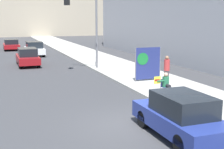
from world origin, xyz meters
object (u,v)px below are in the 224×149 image
at_px(jogger_on_sidewalk, 167,70).
at_px(car_on_road_midblock, 34,49).
at_px(seated_protester, 166,83).
at_px(pedestrian_behind, 145,64).
at_px(traffic_light_pole, 86,17).
at_px(car_on_road_nearest, 28,57).
at_px(car_on_road_distant, 11,45).
at_px(protest_banner, 148,63).
at_px(parked_car_curbside, 181,116).

relative_size(jogger_on_sidewalk, car_on_road_midblock, 0.40).
relative_size(seated_protester, pedestrian_behind, 0.70).
distance_m(seated_protester, traffic_light_pole, 10.08).
distance_m(pedestrian_behind, car_on_road_midblock, 16.96).
height_order(seated_protester, car_on_road_midblock, car_on_road_midblock).
height_order(seated_protester, traffic_light_pole, traffic_light_pole).
height_order(traffic_light_pole, car_on_road_nearest, traffic_light_pole).
xyz_separation_m(pedestrian_behind, car_on_road_nearest, (-6.74, 8.95, -0.24)).
height_order(traffic_light_pole, car_on_road_midblock, traffic_light_pole).
bearing_deg(car_on_road_distant, car_on_road_nearest, -87.43).
height_order(jogger_on_sidewalk, traffic_light_pole, traffic_light_pole).
bearing_deg(car_on_road_nearest, car_on_road_distant, 92.57).
bearing_deg(car_on_road_midblock, car_on_road_nearest, -101.03).
relative_size(protest_banner, car_on_road_distant, 0.47).
bearing_deg(car_on_road_midblock, pedestrian_behind, -71.62).
xyz_separation_m(protest_banner, car_on_road_midblock, (-4.99, 17.22, -0.48)).
bearing_deg(jogger_on_sidewalk, car_on_road_midblock, -97.19).
bearing_deg(protest_banner, car_on_road_nearest, 122.34).
bearing_deg(car_on_road_midblock, car_on_road_distant, 105.51).
bearing_deg(car_on_road_distant, seated_protester, -77.70).
xyz_separation_m(pedestrian_behind, protest_banner, (-0.36, -1.13, 0.25)).
height_order(pedestrian_behind, car_on_road_distant, pedestrian_behind).
xyz_separation_m(jogger_on_sidewalk, car_on_road_distant, (-7.56, 26.02, -0.32)).
relative_size(traffic_light_pole, car_on_road_midblock, 1.40).
bearing_deg(protest_banner, seated_protester, -102.76).
distance_m(pedestrian_behind, car_on_road_nearest, 11.21).
distance_m(seated_protester, protest_banner, 3.88).
height_order(parked_car_curbside, car_on_road_distant, parked_car_curbside).
bearing_deg(parked_car_curbside, car_on_road_distant, 96.74).
relative_size(pedestrian_behind, parked_car_curbside, 0.41).
bearing_deg(traffic_light_pole, protest_banner, -67.14).
distance_m(parked_car_curbside, car_on_road_distant, 33.44).
distance_m(pedestrian_behind, traffic_light_pole, 6.12).
height_order(seated_protester, parked_car_curbside, parked_car_curbside).
relative_size(jogger_on_sidewalk, protest_banner, 0.82).
height_order(jogger_on_sidewalk, parked_car_curbside, jogger_on_sidewalk).
height_order(protest_banner, parked_car_curbside, protest_banner).
bearing_deg(car_on_road_distant, jogger_on_sidewalk, -73.79).
height_order(seated_protester, protest_banner, protest_banner).
bearing_deg(protest_banner, jogger_on_sidewalk, -69.56).
xyz_separation_m(seated_protester, pedestrian_behind, (1.21, 4.88, 0.23)).
bearing_deg(seated_protester, car_on_road_distant, 95.08).
distance_m(seated_protester, car_on_road_midblock, 21.38).
xyz_separation_m(seated_protester, car_on_road_midblock, (-4.14, 20.98, -0.00)).
xyz_separation_m(pedestrian_behind, traffic_light_pole, (-2.73, 4.49, 3.14)).
xyz_separation_m(traffic_light_pole, car_on_road_distant, (-4.67, 18.98, -3.44)).
bearing_deg(traffic_light_pole, car_on_road_midblock, 102.72).
bearing_deg(pedestrian_behind, traffic_light_pole, 73.82).
relative_size(seated_protester, jogger_on_sidewalk, 0.68).
xyz_separation_m(jogger_on_sidewalk, car_on_road_midblock, (-5.52, 18.65, -0.26)).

